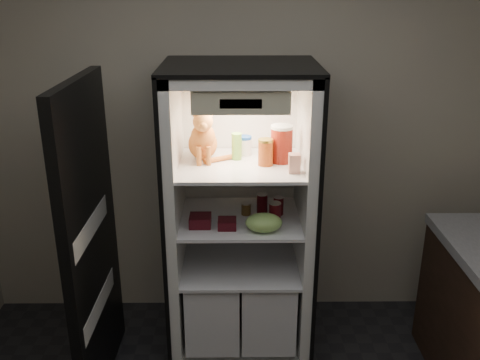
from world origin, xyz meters
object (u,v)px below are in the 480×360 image
object	(u,v)px
salsa_jar	(266,152)
cream_carton	(294,163)
pepper_jar	(282,144)
berry_box_right	(227,224)
mayo_tub	(245,146)
condiment_jar	(246,208)
soda_can_c	(275,213)
soda_can_a	(262,203)
soda_can_b	(278,205)
berry_box_left	(200,221)
tabby_cat	(203,139)
parmesan_shaker	(237,146)
refrigerator	(240,234)
grape_bag	(264,223)

from	to	relation	value
salsa_jar	cream_carton	size ratio (longest dim) A/B	1.45
pepper_jar	berry_box_right	distance (m)	0.58
salsa_jar	pepper_jar	distance (m)	0.12
mayo_tub	condiment_jar	world-z (taller)	mayo_tub
salsa_jar	pepper_jar	xyz separation A→B (m)	(0.10, 0.06, 0.03)
soda_can_c	condiment_jar	xyz separation A→B (m)	(-0.17, 0.13, -0.03)
soda_can_c	cream_carton	bearing A→B (deg)	-33.01
soda_can_a	berry_box_right	bearing A→B (deg)	-134.51
soda_can_b	berry_box_left	xyz separation A→B (m)	(-0.48, -0.16, -0.03)
soda_can_a	berry_box_left	bearing A→B (deg)	-153.43
tabby_cat	parmesan_shaker	bearing A→B (deg)	-0.81
salsa_jar	soda_can_a	world-z (taller)	salsa_jar
salsa_jar	berry_box_left	size ratio (longest dim) A/B	1.25
cream_carton	tabby_cat	bearing A→B (deg)	156.79
refrigerator	pepper_jar	bearing A→B (deg)	-6.71
soda_can_a	condiment_jar	size ratio (longest dim) A/B	1.54
condiment_jar	berry_box_right	bearing A→B (deg)	-121.34
soda_can_b	grape_bag	world-z (taller)	soda_can_b
parmesan_shaker	condiment_jar	world-z (taller)	parmesan_shaker
soda_can_c	berry_box_right	size ratio (longest dim) A/B	1.24
parmesan_shaker	soda_can_c	distance (m)	0.47
soda_can_c	parmesan_shaker	bearing A→B (deg)	142.17
condiment_jar	pepper_jar	bearing A→B (deg)	-1.04
refrigerator	berry_box_right	size ratio (longest dim) A/B	17.36
soda_can_b	soda_can_c	size ratio (longest dim) A/B	0.88
cream_carton	berry_box_left	bearing A→B (deg)	176.31
soda_can_c	soda_can_b	bearing A→B (deg)	76.50
salsa_jar	condiment_jar	bearing A→B (deg)	150.29
berry_box_left	berry_box_right	size ratio (longest dim) A/B	1.18
berry_box_right	berry_box_left	bearing A→B (deg)	168.61
salsa_jar	soda_can_b	xyz separation A→B (m)	(0.09, 0.07, -0.37)
grape_bag	pepper_jar	bearing A→B (deg)	64.30
mayo_tub	soda_can_b	world-z (taller)	mayo_tub
pepper_jar	cream_carton	distance (m)	0.21
berry_box_left	berry_box_right	world-z (taller)	berry_box_left
salsa_jar	cream_carton	bearing A→B (deg)	-39.61
grape_bag	cream_carton	bearing A→B (deg)	13.77
salsa_jar	soda_can_a	xyz separation A→B (m)	(-0.01, 0.09, -0.37)
condiment_jar	mayo_tub	bearing A→B (deg)	93.38
tabby_cat	soda_can_c	distance (m)	0.62
soda_can_c	soda_can_a	bearing A→B (deg)	113.19
mayo_tub	soda_can_a	world-z (taller)	mayo_tub
berry_box_right	condiment_jar	bearing A→B (deg)	58.66
pepper_jar	berry_box_left	distance (m)	0.67
berry_box_right	refrigerator	bearing A→B (deg)	69.87
refrigerator	cream_carton	bearing A→B (deg)	-35.61
soda_can_b	pepper_jar	bearing A→B (deg)	-37.69
mayo_tub	soda_can_a	size ratio (longest dim) A/B	0.97
condiment_jar	grape_bag	world-z (taller)	grape_bag
parmesan_shaker	soda_can_a	world-z (taller)	parmesan_shaker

